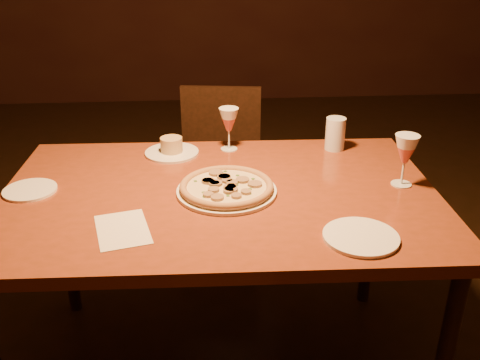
{
  "coord_description": "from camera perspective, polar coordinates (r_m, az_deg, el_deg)",
  "views": [
    {
      "loc": [
        -0.29,
        -1.86,
        1.59
      ],
      "look_at": [
        -0.16,
        -0.19,
        0.81
      ],
      "focal_mm": 40.0,
      "sensor_mm": 36.0,
      "label": 1
    }
  ],
  "objects": [
    {
      "name": "floor",
      "position": [
        2.47,
        3.54,
        -15.12
      ],
      "size": [
        7.0,
        7.0,
        0.0
      ],
      "primitive_type": "plane",
      "color": "black",
      "rests_on": "ground"
    },
    {
      "name": "dining_table",
      "position": [
        1.84,
        -2.14,
        -3.18
      ],
      "size": [
        1.5,
        0.99,
        0.79
      ],
      "rotation": [
        0.0,
        0.0,
        -0.03
      ],
      "color": "brown",
      "rests_on": "floor"
    },
    {
      "name": "chair_far",
      "position": [
        2.78,
        -2.21,
        1.74
      ],
      "size": [
        0.47,
        0.47,
        0.86
      ],
      "rotation": [
        0.0,
        0.0,
        -0.13
      ],
      "color": "black",
      "rests_on": "floor"
    },
    {
      "name": "pizza_plate",
      "position": [
        1.79,
        -1.44,
        -0.81
      ],
      "size": [
        0.34,
        0.34,
        0.04
      ],
      "color": "white",
      "rests_on": "dining_table"
    },
    {
      "name": "ramekin_saucer",
      "position": [
        2.12,
        -7.3,
        3.34
      ],
      "size": [
        0.21,
        0.21,
        0.07
      ],
      "color": "white",
      "rests_on": "dining_table"
    },
    {
      "name": "wine_glass_far",
      "position": [
        2.13,
        -1.19,
        5.45
      ],
      "size": [
        0.08,
        0.08,
        0.17
      ],
      "primitive_type": null,
      "color": "#CD5955",
      "rests_on": "dining_table"
    },
    {
      "name": "wine_glass_right",
      "position": [
        1.9,
        17.13,
        2.01
      ],
      "size": [
        0.08,
        0.08,
        0.18
      ],
      "primitive_type": null,
      "color": "#CD5955",
      "rests_on": "dining_table"
    },
    {
      "name": "water_tumbler",
      "position": [
        2.17,
        10.13,
        4.88
      ],
      "size": [
        0.08,
        0.08,
        0.13
      ],
      "primitive_type": "cylinder",
      "color": "silver",
      "rests_on": "dining_table"
    },
    {
      "name": "side_plate_left",
      "position": [
        1.94,
        -21.49,
        -1.01
      ],
      "size": [
        0.18,
        0.18,
        0.01
      ],
      "primitive_type": "cylinder",
      "color": "white",
      "rests_on": "dining_table"
    },
    {
      "name": "side_plate_near",
      "position": [
        1.58,
        12.76,
        -5.94
      ],
      "size": [
        0.22,
        0.22,
        0.01
      ],
      "primitive_type": "cylinder",
      "color": "white",
      "rests_on": "dining_table"
    },
    {
      "name": "menu_card",
      "position": [
        1.62,
        -12.42,
        -5.17
      ],
      "size": [
        0.2,
        0.25,
        0.0
      ],
      "primitive_type": "cube",
      "rotation": [
        0.0,
        0.0,
        0.25
      ],
      "color": "silver",
      "rests_on": "dining_table"
    }
  ]
}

